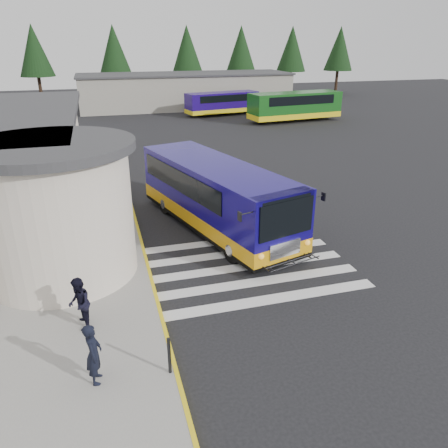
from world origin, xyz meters
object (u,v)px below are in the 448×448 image
object	(u,v)px
bollard	(169,356)
far_bus_b	(295,105)
pedestrian_a	(94,354)
far_bus_a	(222,102)
pedestrian_b	(79,304)
transit_bus	(216,198)

from	to	relation	value
bollard	far_bus_b	world-z (taller)	far_bus_b
pedestrian_a	far_bus_a	distance (m)	43.12
pedestrian_b	far_bus_b	world-z (taller)	far_bus_b
bollard	far_bus_a	distance (m)	42.75
bollard	far_bus_b	bearing A→B (deg)	60.86
far_bus_a	far_bus_b	size ratio (longest dim) A/B	0.85
bollard	far_bus_a	size ratio (longest dim) A/B	0.12
far_bus_b	pedestrian_a	bearing A→B (deg)	141.38
far_bus_b	pedestrian_b	bearing A→B (deg)	139.03
far_bus_a	pedestrian_a	bearing A→B (deg)	148.98
pedestrian_a	pedestrian_b	distance (m)	2.44
pedestrian_a	pedestrian_b	size ratio (longest dim) A/B	1.02
transit_bus	far_bus_a	size ratio (longest dim) A/B	1.25
pedestrian_a	bollard	distance (m)	1.84
far_bus_a	far_bus_b	distance (m)	8.82
transit_bus	far_bus_b	world-z (taller)	transit_bus
transit_bus	bollard	xyz separation A→B (m)	(-3.70, -9.06, -0.76)
bollard	pedestrian_b	bearing A→B (deg)	129.64
far_bus_a	pedestrian_b	bearing A→B (deg)	147.33
far_bus_b	bollard	bearing A→B (deg)	143.79
pedestrian_a	bollard	size ratio (longest dim) A/B	1.56
pedestrian_a	bollard	world-z (taller)	pedestrian_a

